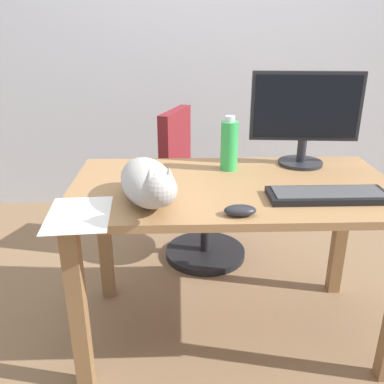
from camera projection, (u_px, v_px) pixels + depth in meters
ground_plane at (228, 330)px, 1.96m from camera, size 8.00×8.00×0.00m
back_wall at (209, 28)px, 2.91m from camera, size 6.00×0.04×2.60m
desk at (233, 209)px, 1.72m from camera, size 1.31×0.72×0.73m
office_chair at (198, 198)px, 2.46m from camera, size 0.51×0.49×0.88m
monitor at (305, 115)px, 1.84m from camera, size 0.48×0.20×0.42m
keyboard at (328, 195)px, 1.54m from camera, size 0.44×0.15×0.03m
cat at (148, 182)px, 1.47m from camera, size 0.27×0.60×0.20m
computer_mouse at (240, 210)px, 1.41m from camera, size 0.11×0.06×0.04m
paper_sheet at (79, 214)px, 1.42m from camera, size 0.23×0.31×0.00m
water_bottle at (229, 145)px, 1.82m from camera, size 0.07×0.07×0.24m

